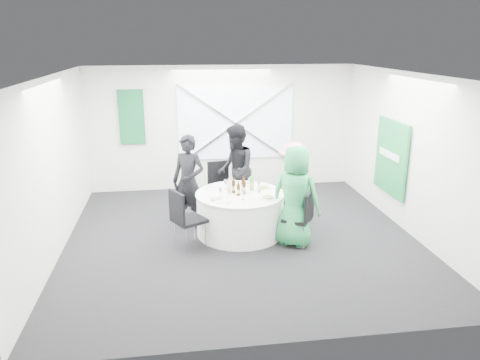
{
  "coord_description": "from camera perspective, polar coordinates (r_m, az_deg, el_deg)",
  "views": [
    {
      "loc": [
        -1.11,
        -7.46,
        3.33
      ],
      "look_at": [
        0.0,
        0.2,
        1.0
      ],
      "focal_mm": 35.0,
      "sensor_mm": 36.0,
      "label": 1
    }
  ],
  "objects": [
    {
      "name": "chair_front_right",
      "position": [
        7.84,
        7.59,
        -4.21
      ],
      "size": [
        0.59,
        0.59,
        0.93
      ],
      "rotation": [
        0.0,
        0.0,
        4.12
      ],
      "color": "black",
      "rests_on": "floor"
    },
    {
      "name": "green_water_bottle",
      "position": [
        8.28,
        1.46,
        -0.43
      ],
      "size": [
        0.08,
        0.08,
        0.32
      ],
      "color": "green",
      "rests_on": "banquet_table"
    },
    {
      "name": "chair_back",
      "position": [
        9.3,
        -2.44,
        -0.35
      ],
      "size": [
        0.54,
        0.55,
        1.02
      ],
      "rotation": [
        0.0,
        0.0,
        0.19
      ],
      "color": "black",
      "rests_on": "floor"
    },
    {
      "name": "ceiling",
      "position": [
        7.56,
        0.22,
        12.72
      ],
      "size": [
        6.0,
        6.0,
        0.0
      ],
      "primitive_type": "plane",
      "rotation": [
        3.14,
        0.0,
        0.0
      ],
      "color": "white",
      "rests_on": "wall_back"
    },
    {
      "name": "wine_glass_c",
      "position": [
        8.23,
        2.26,
        -0.55
      ],
      "size": [
        0.07,
        0.07,
        0.17
      ],
      "color": "white",
      "rests_on": "banquet_table"
    },
    {
      "name": "fork_c",
      "position": [
        8.7,
        0.66,
        -0.42
      ],
      "size": [
        0.15,
        0.02,
        0.01
      ],
      "primitive_type": "cube",
      "rotation": [
        0.0,
        0.0,
        1.55
      ],
      "color": "silver",
      "rests_on": "banquet_table"
    },
    {
      "name": "beer_bottle_b",
      "position": [
        8.24,
        0.37,
        -0.67
      ],
      "size": [
        0.06,
        0.06,
        0.27
      ],
      "color": "#3C1F0B",
      "rests_on": "banquet_table"
    },
    {
      "name": "wine_glass_f",
      "position": [
        7.92,
        -2.39,
        -1.26
      ],
      "size": [
        0.07,
        0.07,
        0.17
      ],
      "color": "white",
      "rests_on": "banquet_table"
    },
    {
      "name": "window_panel",
      "position": [
        10.68,
        -0.54,
        6.88
      ],
      "size": [
        2.6,
        0.03,
        1.6
      ],
      "primitive_type": "cube",
      "color": "white",
      "rests_on": "wall_back"
    },
    {
      "name": "floor",
      "position": [
        8.25,
        0.2,
        -7.06
      ],
      "size": [
        6.0,
        6.0,
        0.0
      ],
      "primitive_type": "plane",
      "color": "black",
      "rests_on": "ground"
    },
    {
      "name": "beer_bottle_d",
      "position": [
        8.01,
        -0.19,
        -1.26
      ],
      "size": [
        0.06,
        0.06,
        0.25
      ],
      "color": "#3C1F0B",
      "rests_on": "banquet_table"
    },
    {
      "name": "window_brace_a",
      "position": [
        10.64,
        -0.51,
        6.85
      ],
      "size": [
        2.63,
        0.05,
        1.84
      ],
      "primitive_type": "cube",
      "rotation": [
        0.0,
        0.97,
        0.0
      ],
      "color": "silver",
      "rests_on": "window_panel"
    },
    {
      "name": "person_man_back",
      "position": [
        9.08,
        -0.56,
        1.18
      ],
      "size": [
        0.52,
        0.89,
        1.79
      ],
      "primitive_type": "imported",
      "rotation": [
        0.0,
        0.0,
        -1.63
      ],
      "color": "black",
      "rests_on": "floor"
    },
    {
      "name": "knife_c",
      "position": [
        8.66,
        -1.52,
        -0.49
      ],
      "size": [
        0.15,
        0.02,
        0.01
      ],
      "primitive_type": "cube",
      "rotation": [
        0.0,
        0.0,
        1.54
      ],
      "color": "silver",
      "rests_on": "banquet_table"
    },
    {
      "name": "banquet_table",
      "position": [
        8.29,
        -0.0,
        -4.1
      ],
      "size": [
        1.56,
        1.56,
        0.76
      ],
      "color": "white",
      "rests_on": "floor"
    },
    {
      "name": "wine_glass_d",
      "position": [
        8.35,
        -1.78,
        -0.29
      ],
      "size": [
        0.07,
        0.07,
        0.17
      ],
      "color": "white",
      "rests_on": "banquet_table"
    },
    {
      "name": "fork_d",
      "position": [
        7.94,
        -3.75,
        -2.16
      ],
      "size": [
        0.1,
        0.13,
        0.01
      ],
      "primitive_type": "cube",
      "rotation": [
        0.0,
        0.0,
        -2.54
      ],
      "color": "silver",
      "rests_on": "banquet_table"
    },
    {
      "name": "wine_glass_a",
      "position": [
        8.47,
        1.19,
        -0.04
      ],
      "size": [
        0.07,
        0.07,
        0.17
      ],
      "color": "white",
      "rests_on": "banquet_table"
    },
    {
      "name": "wine_glass_e",
      "position": [
        7.79,
        0.43,
        -1.55
      ],
      "size": [
        0.07,
        0.07,
        0.17
      ],
      "color": "white",
      "rests_on": "banquet_table"
    },
    {
      "name": "person_woman_pink",
      "position": [
        8.75,
        6.48,
        -0.35
      ],
      "size": [
        1.1,
        0.8,
        1.54
      ],
      "primitive_type": "imported",
      "rotation": [
        0.0,
        0.0,
        -2.76
      ],
      "color": "pink",
      "rests_on": "floor"
    },
    {
      "name": "chair_front_left",
      "position": [
        7.63,
        -6.83,
        -4.28
      ],
      "size": [
        0.64,
        0.64,
        1.03
      ],
      "rotation": [
        0.0,
        0.0,
        2.07
      ],
      "color": "black",
      "rests_on": "floor"
    },
    {
      "name": "fork_a",
      "position": [
        8.4,
        3.59,
        -1.08
      ],
      "size": [
        0.09,
        0.13,
        0.01
      ],
      "primitive_type": "cube",
      "rotation": [
        0.0,
        0.0,
        0.58
      ],
      "color": "silver",
      "rests_on": "banquet_table"
    },
    {
      "name": "wall_right",
      "position": [
        8.74,
        20.09,
        2.95
      ],
      "size": [
        0.0,
        6.0,
        6.0
      ],
      "primitive_type": "plane",
      "rotation": [
        1.57,
        0.0,
        -1.57
      ],
      "color": "white",
      "rests_on": "floor"
    },
    {
      "name": "green_banner",
      "position": [
        10.58,
        -13.08,
        7.46
      ],
      "size": [
        0.55,
        0.04,
        1.2
      ],
      "primitive_type": "cube",
      "color": "#125E33",
      "rests_on": "wall_back"
    },
    {
      "name": "chair_back_right",
      "position": [
        8.88,
        5.68,
        -1.91
      ],
      "size": [
        0.53,
        0.53,
        0.86
      ],
      "rotation": [
        0.0,
        0.0,
        -1.1
      ],
      "color": "black",
      "rests_on": "floor"
    },
    {
      "name": "plate_front_right",
      "position": [
        7.89,
        3.4,
        -2.18
      ],
      "size": [
        0.28,
        0.28,
        0.04
      ],
      "color": "white",
      "rests_on": "banquet_table"
    },
    {
      "name": "wine_glass_b",
      "position": [
        7.87,
        2.36,
        -1.37
      ],
      "size": [
        0.07,
        0.07,
        0.17
      ],
      "color": "white",
      "rests_on": "banquet_table"
    },
    {
      "name": "green_sign",
      "position": [
        9.27,
        17.93,
        2.64
      ],
      "size": [
        0.05,
        1.2,
        1.4
      ],
      "primitive_type": "cube",
      "color": "#18853C",
      "rests_on": "wall_right"
    },
    {
      "name": "beer_bottle_c",
      "position": [
        8.08,
        0.52,
        -0.99
      ],
      "size": [
        0.06,
        0.06,
        0.28
      ],
      "color": "#3C1F0B",
      "rests_on": "banquet_table"
    },
    {
      "name": "clear_water_bottle",
      "position": [
        8.09,
        -1.37,
        -0.97
      ],
      "size": [
        0.08,
        0.08,
        0.28
      ],
      "color": "silver",
      "rests_on": "banquet_table"
    },
    {
      "name": "window_brace_b",
      "position": [
        10.64,
        -0.51,
        6.85
      ],
      "size": [
        2.63,
        0.05,
        1.84
      ],
      "primitive_type": "cube",
      "rotation": [
        0.0,
        -0.97,
        0.0
      ],
      "color": "silver",
      "rests_on": "window_panel"
    },
    {
      "name": "person_man_back_left",
      "position": [
        8.54,
        -6.29,
        -0.19
      ],
      "size": [
        0.75,
        0.67,
        1.71
      ],
      "primitive_type": "imported",
      "rotation": [
        0.0,
        0.0,
        -0.53
      ],
      "color": "black",
      "rests_on": "floor"
    },
    {
      "name": "fork_b",
      "position": [
        8.55,
        -2.79,
        -0.75
      ],
      "size": [
        0.1,
        0.13,
        0.01
      ],
      "primitive_type": "cube",
      "rotation": [
        0.0,
        0.0,
        2.54
      ],
      "color": "silver",
      "rests_on": "banquet_table"
    },
    {
      "name": "knife_d",
      "position": [
        7.66,
        -1.67,
        -2.84
      ],
      "size": [
        0.11,
        0.12,
        0.01
      ],
      "primitive_type": "cube",
      "rotation": [
        0.0,
        0.0,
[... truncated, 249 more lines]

